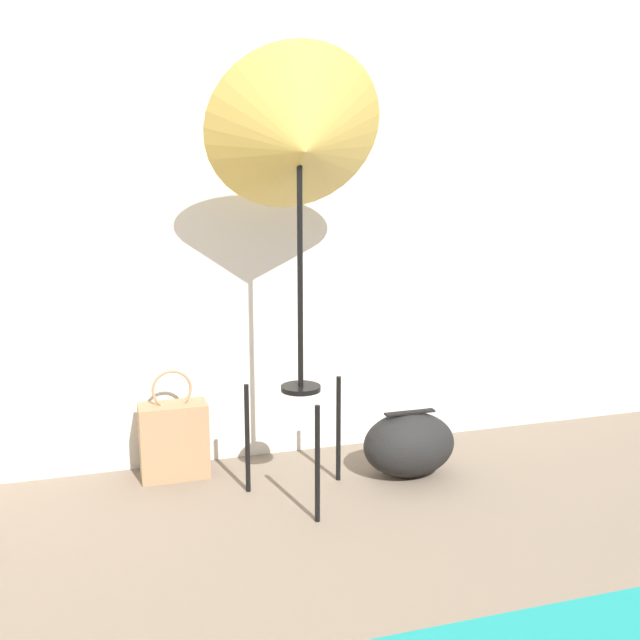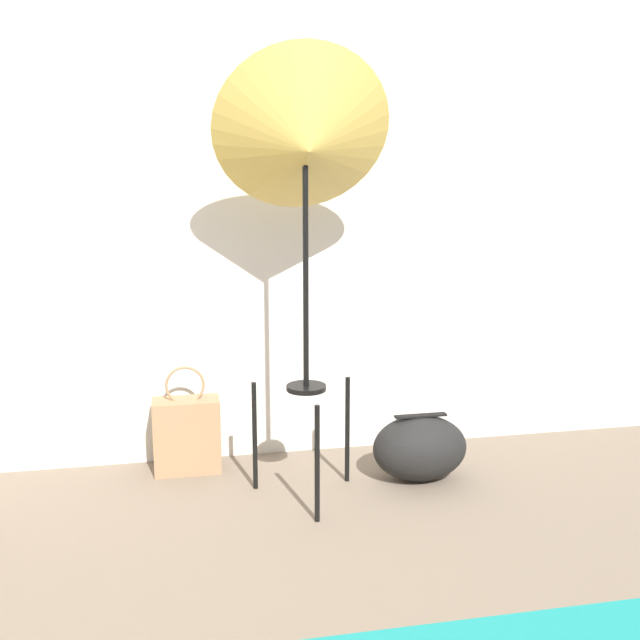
{
  "view_description": "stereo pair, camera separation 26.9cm",
  "coord_description": "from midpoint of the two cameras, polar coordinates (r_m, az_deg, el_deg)",
  "views": [
    {
      "loc": [
        -0.73,
        -1.01,
        1.32
      ],
      "look_at": [
        0.04,
        1.51,
        0.78
      ],
      "focal_mm": 42.0,
      "sensor_mm": 36.0,
      "label": 1
    },
    {
      "loc": [
        -0.47,
        -1.08,
        1.32
      ],
      "look_at": [
        0.04,
        1.51,
        0.78
      ],
      "focal_mm": 42.0,
      "sensor_mm": 36.0,
      "label": 2
    }
  ],
  "objects": [
    {
      "name": "wall_back",
      "position": [
        3.34,
        -0.88,
        11.28
      ],
      "size": [
        8.0,
        0.05,
        2.6
      ],
      "color": "silver",
      "rests_on": "ground_plane"
    },
    {
      "name": "photo_umbrella",
      "position": [
        2.84,
        1.64,
        13.23
      ],
      "size": [
        0.69,
        0.49,
        1.76
      ],
      "color": "black",
      "rests_on": "ground_plane"
    },
    {
      "name": "tote_bag",
      "position": [
        3.34,
        -7.84,
        -8.66
      ],
      "size": [
        0.29,
        0.14,
        0.48
      ],
      "color": "#9E7A56",
      "rests_on": "ground_plane"
    },
    {
      "name": "duffel_bag",
      "position": [
        3.28,
        9.98,
        -9.61
      ],
      "size": [
        0.41,
        0.28,
        0.29
      ],
      "color": "black",
      "rests_on": "ground_plane"
    }
  ]
}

